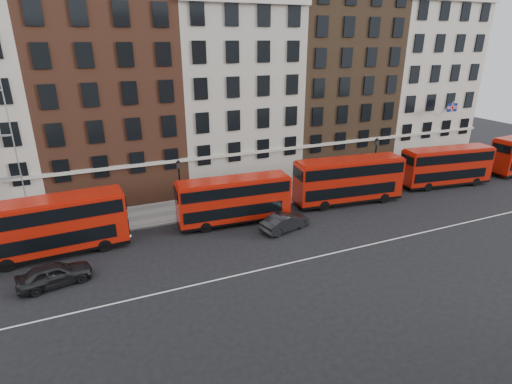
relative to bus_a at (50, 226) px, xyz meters
name	(u,v)px	position (x,y,z in m)	size (l,w,h in m)	color
ground	(311,243)	(18.55, -5.99, -2.40)	(120.00, 120.00, 0.00)	black
pavement	(258,198)	(18.55, 4.51, -2.32)	(80.00, 5.00, 0.15)	slate
kerb	(268,206)	(18.55, 2.01, -2.32)	(80.00, 0.30, 0.16)	gray
road_centre_line	(324,255)	(18.55, -7.99, -2.39)	(70.00, 0.12, 0.01)	white
building_terrace	(229,88)	(18.25, 11.89, 7.84)	(64.00, 11.95, 22.00)	beige
bus_a	(50,226)	(0.00, 0.00, 0.00)	(10.75, 3.10, 4.47)	#B31709
bus_b	(234,199)	(14.28, 0.00, -0.18)	(9.95, 3.00, 4.12)	#B31709
bus_c	(348,180)	(26.11, 0.01, 0.02)	(10.95, 3.67, 4.51)	#B31709
bus_d	(446,166)	(38.89, 0.01, -0.10)	(10.40, 3.71, 4.28)	#B31709
car_rear	(54,274)	(0.22, -4.33, -1.62)	(1.83, 4.56, 1.55)	#232426
car_front	(285,222)	(17.79, -3.00, -1.66)	(1.56, 4.46, 1.47)	black
lamp_post_left	(180,186)	(10.31, 2.79, 0.68)	(0.44, 0.44, 5.33)	black
lamp_post_right	(375,160)	(31.44, 2.79, 0.68)	(0.44, 0.44, 5.33)	black
traffic_light	(467,153)	(44.99, 2.57, 0.05)	(0.25, 0.45, 3.27)	black
iron_railings	(250,185)	(18.55, 6.71, -1.75)	(6.60, 0.06, 1.00)	black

